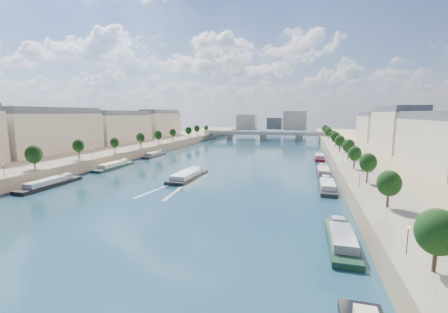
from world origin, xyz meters
The scene contains 17 objects.
ground centered at (0.00, 100.00, 0.00)m, with size 700.00×700.00×0.00m, color #0C2736.
quay_left centered at (-72.00, 100.00, 2.50)m, with size 44.00×520.00×5.00m, color #9E8460.
quay_right centered at (72.00, 100.00, 2.50)m, with size 44.00×520.00×5.00m, color #9E8460.
pave_left centered at (-57.00, 100.00, 5.05)m, with size 14.00×520.00×0.10m, color gray.
pave_right centered at (57.00, 100.00, 5.05)m, with size 14.00×520.00×0.10m, color gray.
trees_left centered at (-55.00, 102.00, 10.48)m, with size 4.80×268.80×8.26m.
trees_right centered at (55.00, 110.00, 10.48)m, with size 4.80×268.80×8.26m.
lamps_left centered at (-52.50, 90.00, 7.78)m, with size 0.36×200.36×4.28m.
lamps_right centered at (52.50, 105.00, 7.78)m, with size 0.36×200.36×4.28m.
buildings_left centered at (-85.00, 112.00, 16.45)m, with size 16.00×226.00×23.20m.
buildings_right centered at (85.00, 112.00, 16.45)m, with size 16.00×226.00×23.20m.
skyline centered at (3.19, 319.52, 14.66)m, with size 79.00×42.00×22.00m.
bridge centered at (0.00, 235.37, 5.08)m, with size 112.00×12.00×8.15m.
tour_barge centered at (-4.89, 64.17, 0.91)m, with size 7.83×25.49×3.61m.
wake centered at (-4.89, 47.51, 0.02)m, with size 10.76×25.99×0.04m.
moored_barges_left centered at (-45.50, 42.69, 0.84)m, with size 5.00×153.92×3.60m.
moored_barges_right centered at (45.50, 55.11, 0.84)m, with size 5.00×166.31×3.60m.
Camera 1 is at (38.24, -40.21, 24.88)m, focal length 24.00 mm.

